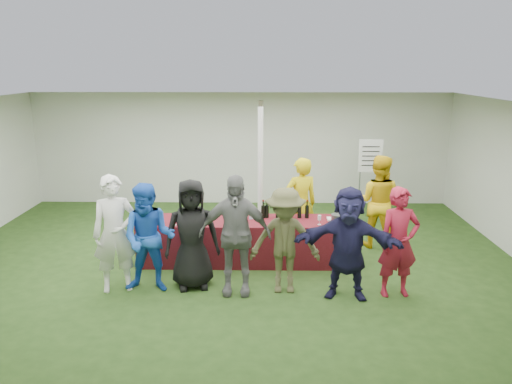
{
  "coord_description": "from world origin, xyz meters",
  "views": [
    {
      "loc": [
        0.57,
        -7.94,
        3.34
      ],
      "look_at": [
        0.43,
        0.19,
        1.25
      ],
      "focal_mm": 35.0,
      "sensor_mm": 36.0,
      "label": 1
    }
  ],
  "objects_px": {
    "staff_pourer": "(301,204)",
    "customer_1": "(149,238)",
    "dump_bucket": "(338,220)",
    "customer_6": "(399,242)",
    "customer_4": "(285,241)",
    "customer_0": "(115,234)",
    "customer_2": "(192,234)",
    "customer_5": "(348,243)",
    "wine_list_sign": "(370,162)",
    "customer_3": "(235,235)",
    "serving_table": "(244,241)",
    "staff_back": "(378,202)"
  },
  "relations": [
    {
      "from": "staff_pourer",
      "to": "customer_1",
      "type": "relative_size",
      "value": 1.04
    },
    {
      "from": "dump_bucket",
      "to": "customer_6",
      "type": "relative_size",
      "value": 0.13
    },
    {
      "from": "dump_bucket",
      "to": "customer_4",
      "type": "xyz_separation_m",
      "value": [
        -0.91,
        -0.94,
        -0.04
      ]
    },
    {
      "from": "customer_0",
      "to": "customer_2",
      "type": "relative_size",
      "value": 1.05
    },
    {
      "from": "customer_2",
      "to": "customer_4",
      "type": "distance_m",
      "value": 1.41
    },
    {
      "from": "customer_0",
      "to": "customer_5",
      "type": "relative_size",
      "value": 1.07
    },
    {
      "from": "wine_list_sign",
      "to": "dump_bucket",
      "type": "bearing_deg",
      "value": -111.95
    },
    {
      "from": "staff_pourer",
      "to": "customer_6",
      "type": "bearing_deg",
      "value": 106.12
    },
    {
      "from": "customer_0",
      "to": "customer_3",
      "type": "distance_m",
      "value": 1.79
    },
    {
      "from": "customer_2",
      "to": "wine_list_sign",
      "type": "bearing_deg",
      "value": 33.92
    },
    {
      "from": "serving_table",
      "to": "customer_2",
      "type": "bearing_deg",
      "value": -126.52
    },
    {
      "from": "staff_back",
      "to": "customer_2",
      "type": "xyz_separation_m",
      "value": [
        -3.2,
        -1.81,
        -0.02
      ]
    },
    {
      "from": "staff_back",
      "to": "customer_6",
      "type": "relative_size",
      "value": 1.06
    },
    {
      "from": "wine_list_sign",
      "to": "staff_back",
      "type": "distance_m",
      "value": 1.62
    },
    {
      "from": "staff_pourer",
      "to": "staff_back",
      "type": "xyz_separation_m",
      "value": [
        1.44,
        0.18,
        0.01
      ]
    },
    {
      "from": "dump_bucket",
      "to": "customer_0",
      "type": "xyz_separation_m",
      "value": [
        -3.44,
        -0.92,
        0.05
      ]
    },
    {
      "from": "customer_6",
      "to": "staff_pourer",
      "type": "bearing_deg",
      "value": 117.58
    },
    {
      "from": "wine_list_sign",
      "to": "customer_0",
      "type": "distance_m",
      "value": 5.69
    },
    {
      "from": "customer_2",
      "to": "customer_3",
      "type": "bearing_deg",
      "value": -27.41
    },
    {
      "from": "wine_list_sign",
      "to": "staff_pourer",
      "type": "xyz_separation_m",
      "value": [
        -1.59,
        -1.73,
        -0.45
      ]
    },
    {
      "from": "staff_back",
      "to": "customer_3",
      "type": "bearing_deg",
      "value": 60.92
    },
    {
      "from": "staff_pourer",
      "to": "customer_5",
      "type": "distance_m",
      "value": 2.01
    },
    {
      "from": "dump_bucket",
      "to": "customer_3",
      "type": "relative_size",
      "value": 0.12
    },
    {
      "from": "customer_5",
      "to": "dump_bucket",
      "type": "bearing_deg",
      "value": 98.68
    },
    {
      "from": "customer_2",
      "to": "customer_6",
      "type": "relative_size",
      "value": 1.03
    },
    {
      "from": "staff_back",
      "to": "customer_0",
      "type": "relative_size",
      "value": 0.98
    },
    {
      "from": "serving_table",
      "to": "customer_3",
      "type": "xyz_separation_m",
      "value": [
        -0.09,
        -1.21,
        0.53
      ]
    },
    {
      "from": "customer_2",
      "to": "customer_4",
      "type": "relative_size",
      "value": 1.05
    },
    {
      "from": "customer_3",
      "to": "customer_5",
      "type": "relative_size",
      "value": 1.09
    },
    {
      "from": "dump_bucket",
      "to": "wine_list_sign",
      "type": "distance_m",
      "value": 2.81
    },
    {
      "from": "dump_bucket",
      "to": "customer_1",
      "type": "height_order",
      "value": "customer_1"
    },
    {
      "from": "dump_bucket",
      "to": "staff_pourer",
      "type": "distance_m",
      "value": 1.0
    },
    {
      "from": "customer_5",
      "to": "serving_table",
      "type": "bearing_deg",
      "value": 148.65
    },
    {
      "from": "customer_4",
      "to": "customer_6",
      "type": "relative_size",
      "value": 0.98
    },
    {
      "from": "staff_back",
      "to": "customer_5",
      "type": "relative_size",
      "value": 1.05
    },
    {
      "from": "staff_pourer",
      "to": "wine_list_sign",
      "type": "bearing_deg",
      "value": -151.27
    },
    {
      "from": "customer_1",
      "to": "customer_6",
      "type": "xyz_separation_m",
      "value": [
        3.67,
        -0.09,
        -0.01
      ]
    },
    {
      "from": "customer_6",
      "to": "customer_5",
      "type": "bearing_deg",
      "value": 177.89
    },
    {
      "from": "customer_3",
      "to": "wine_list_sign",
      "type": "bearing_deg",
      "value": 53.75
    },
    {
      "from": "serving_table",
      "to": "customer_0",
      "type": "relative_size",
      "value": 2.02
    },
    {
      "from": "dump_bucket",
      "to": "customer_5",
      "type": "relative_size",
      "value": 0.13
    },
    {
      "from": "staff_pourer",
      "to": "customer_0",
      "type": "xyz_separation_m",
      "value": [
        -2.88,
        -1.76,
        0.03
      ]
    },
    {
      "from": "wine_list_sign",
      "to": "customer_4",
      "type": "distance_m",
      "value": 4.04
    },
    {
      "from": "staff_back",
      "to": "customer_1",
      "type": "relative_size",
      "value": 1.05
    },
    {
      "from": "customer_2",
      "to": "customer_3",
      "type": "distance_m",
      "value": 0.69
    },
    {
      "from": "customer_0",
      "to": "customer_2",
      "type": "bearing_deg",
      "value": -11.29
    },
    {
      "from": "dump_bucket",
      "to": "customer_1",
      "type": "bearing_deg",
      "value": -162.18
    },
    {
      "from": "customer_1",
      "to": "customer_4",
      "type": "xyz_separation_m",
      "value": [
        2.02,
        0.0,
        -0.03
      ]
    },
    {
      "from": "customer_1",
      "to": "customer_4",
      "type": "distance_m",
      "value": 2.02
    },
    {
      "from": "customer_5",
      "to": "customer_1",
      "type": "bearing_deg",
      "value": -174.06
    }
  ]
}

